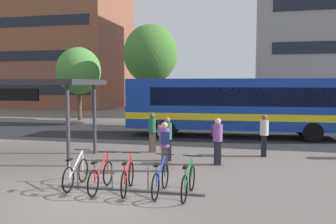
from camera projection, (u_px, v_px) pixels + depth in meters
name	position (u px, v px, depth m)	size (l,w,h in m)	color
ground	(99.00, 196.00, 8.91)	(200.00, 200.00, 0.00)	#6B605B
bus_lane_asphalt	(178.00, 135.00, 19.59)	(80.00, 7.20, 0.01)	#232326
city_bus	(236.00, 105.00, 18.73)	(12.12, 3.08, 3.20)	#14389E
bike_rack	(130.00, 188.00, 9.27)	(4.09, 0.15, 0.70)	#47474C
parked_bicycle_white_0	(76.00, 174.00, 9.66)	(0.52, 1.72, 0.99)	black
parked_bicycle_red_1	(101.00, 177.00, 9.31)	(0.52, 1.72, 0.99)	black
parked_bicycle_red_2	(128.00, 178.00, 9.21)	(0.52, 1.71, 0.99)	black
parked_bicycle_blue_3	(161.00, 180.00, 9.02)	(0.52, 1.72, 0.99)	black
parked_bicycle_green_4	(188.00, 182.00, 8.82)	(0.52, 1.72, 0.99)	black
transit_shelter	(15.00, 85.00, 13.55)	(6.53, 3.10, 3.09)	#38383D
commuter_grey_pack_0	(264.00, 132.00, 13.71)	(0.34, 0.52, 1.69)	black
commuter_navy_pack_1	(164.00, 143.00, 11.30)	(0.45, 0.59, 1.67)	#47382D
commuter_grey_pack_2	(166.00, 136.00, 12.88)	(0.61, 0.53, 1.68)	black
commuter_black_pack_3	(153.00, 130.00, 14.53)	(0.60, 0.51, 1.68)	#47382D
commuter_maroon_pack_4	(217.00, 138.00, 12.29)	(0.47, 0.60, 1.70)	black
street_tree_0	(150.00, 54.00, 24.80)	(3.91, 3.91, 7.23)	brown
street_tree_1	(79.00, 71.00, 27.00)	(3.48, 3.48, 5.81)	brown
building_left_wing	(59.00, 48.00, 43.82)	(16.41, 12.23, 15.11)	brown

